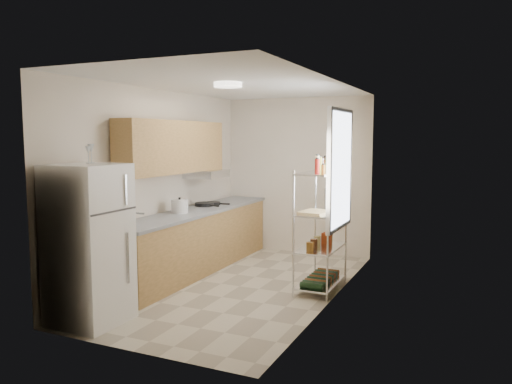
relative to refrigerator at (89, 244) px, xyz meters
The scene contains 16 objects.
room 2.04m from the refrigerator, 63.98° to the left, with size 2.52×4.42×2.62m.
counter_run 2.25m from the refrigerator, 91.26° to the left, with size 0.63×3.51×0.90m.
upper_cabinets 2.13m from the refrigerator, 95.61° to the left, with size 0.33×2.20×0.72m, color tan.
range_hood 2.74m from the refrigerator, 92.77° to the left, with size 0.50×0.60×0.12m, color #B7BABC.
window 3.07m from the refrigerator, 45.50° to the left, with size 0.06×1.00×1.46m, color white.
bakers_rack 2.81m from the refrigerator, 47.94° to the left, with size 0.45×0.90×1.73m.
ceiling_dome 2.44m from the refrigerator, 59.59° to the left, with size 0.34×0.34×0.06m, color white.
refrigerator is the anchor object (origin of this frame).
wine_glass_a 0.95m from the refrigerator, 109.34° to the left, with size 0.07×0.07×0.20m, color silver, non-canonical shape.
wine_glass_b 0.93m from the refrigerator, 118.48° to the left, with size 0.06×0.06×0.18m, color silver, non-canonical shape.
rice_cooker 1.88m from the refrigerator, 92.94° to the left, with size 0.23×0.23×0.19m, color silver.
frying_pan_large 2.63m from the refrigerator, 93.15° to the left, with size 0.29×0.29×0.05m, color black.
frying_pan_small 2.79m from the refrigerator, 91.69° to the left, with size 0.23×0.23×0.05m, color black.
cutting_board 2.67m from the refrigerator, 46.32° to the left, with size 0.31×0.40×0.03m, color tan.
espresso_machine 3.10m from the refrigerator, 50.80° to the left, with size 0.16×0.24×0.28m, color black.
storage_bag 2.97m from the refrigerator, 50.31° to the left, with size 0.09×0.13×0.15m, color #AC3D15.
Camera 1 is at (2.82, -5.71, 1.94)m, focal length 35.00 mm.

